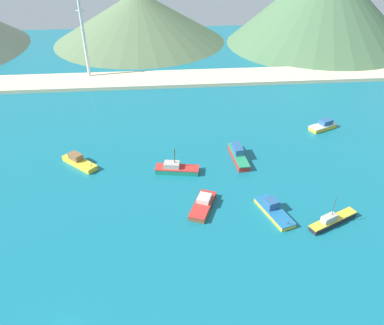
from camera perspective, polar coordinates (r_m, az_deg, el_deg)
ground at (r=81.38m, az=-14.54°, el=-5.84°), size 260.00×280.00×0.50m
fishing_boat_0 at (r=76.98m, az=1.61°, el=-6.19°), size 6.45×9.55×2.13m
fishing_boat_1 at (r=93.16m, az=-16.26°, el=0.14°), size 8.90×8.62×2.57m
fishing_boat_3 at (r=77.81m, az=19.84°, el=-7.99°), size 10.51×6.21×6.58m
fishing_boat_4 at (r=86.99m, az=-2.33°, el=-0.91°), size 10.13×4.61×6.12m
fishing_boat_5 at (r=92.14m, az=6.79°, el=1.14°), size 3.32×11.20×3.01m
fishing_boat_6 at (r=110.62m, az=18.70°, el=5.15°), size 8.24×5.82×2.44m
fishing_boat_7 at (r=77.29m, az=11.85°, el=-6.81°), size 6.15×10.52×2.53m
beach_strip at (r=138.19m, az=-11.16°, el=11.68°), size 247.00×14.41×1.20m
hill_central at (r=182.75m, az=-7.81°, el=20.44°), size 75.56×75.56×21.27m
hill_east at (r=183.66m, az=18.76°, el=21.34°), size 79.25×79.25×34.62m
radio_tower at (r=139.26m, az=-15.54°, el=17.14°), size 2.76×2.20×27.55m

